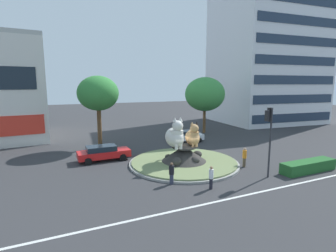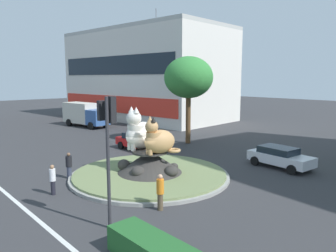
# 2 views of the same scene
# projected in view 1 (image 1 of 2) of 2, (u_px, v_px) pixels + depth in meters

# --- Properties ---
(ground_plane) EXTENTS (160.00, 160.00, 0.00)m
(ground_plane) POSITION_uv_depth(u_px,v_px,m) (184.00, 164.00, 23.29)
(ground_plane) COLOR #333335
(lane_centreline) EXTENTS (112.00, 0.20, 0.01)m
(lane_centreline) POSITION_uv_depth(u_px,v_px,m) (239.00, 197.00, 16.48)
(lane_centreline) COLOR silver
(lane_centreline) RESTS_ON ground
(roundabout_island) EXTENTS (9.83, 9.83, 1.64)m
(roundabout_island) POSITION_uv_depth(u_px,v_px,m) (184.00, 158.00, 23.20)
(roundabout_island) COLOR gray
(roundabout_island) RESTS_ON ground
(cat_statue_white) EXTENTS (1.72, 2.68, 2.71)m
(cat_statue_white) POSITION_uv_depth(u_px,v_px,m) (175.00, 136.00, 22.53)
(cat_statue_white) COLOR silver
(cat_statue_white) RESTS_ON roundabout_island
(cat_statue_calico) EXTENTS (1.72, 2.23, 2.25)m
(cat_statue_calico) POSITION_uv_depth(u_px,v_px,m) (193.00, 137.00, 23.22)
(cat_statue_calico) COLOR tan
(cat_statue_calico) RESTS_ON roundabout_island
(traffic_light_mast) EXTENTS (0.73, 0.51, 5.38)m
(traffic_light_mast) POSITION_uv_depth(u_px,v_px,m) (269.00, 127.00, 19.41)
(traffic_light_mast) COLOR #2D2D33
(traffic_light_mast) RESTS_ON ground
(office_tower) EXTENTS (18.87, 16.52, 25.08)m
(office_tower) POSITION_uv_depth(u_px,v_px,m) (266.00, 55.00, 48.76)
(office_tower) COLOR silver
(office_tower) RESTS_ON ground
(clipped_hedge_strip) EXTENTS (5.23, 1.20, 0.90)m
(clipped_hedge_strip) POSITION_uv_depth(u_px,v_px,m) (308.00, 166.00, 21.19)
(clipped_hedge_strip) COLOR #235B28
(clipped_hedge_strip) RESTS_ON ground
(broadleaf_tree_behind_island) EXTENTS (5.78, 5.78, 8.16)m
(broadleaf_tree_behind_island) POSITION_uv_depth(u_px,v_px,m) (205.00, 94.00, 37.47)
(broadleaf_tree_behind_island) COLOR brown
(broadleaf_tree_behind_island) RESTS_ON ground
(second_tree_near_tower) EXTENTS (4.51, 4.51, 8.06)m
(second_tree_near_tower) POSITION_uv_depth(u_px,v_px,m) (98.00, 94.00, 28.38)
(second_tree_near_tower) COLOR brown
(second_tree_near_tower) RESTS_ON ground
(pedestrian_black_shirt) EXTENTS (0.38, 0.38, 1.61)m
(pedestrian_black_shirt) POSITION_uv_depth(u_px,v_px,m) (172.00, 173.00, 18.44)
(pedestrian_black_shirt) COLOR #33384C
(pedestrian_black_shirt) RESTS_ON ground
(pedestrian_orange_shirt) EXTENTS (0.35, 0.35, 1.72)m
(pedestrian_orange_shirt) POSITION_uv_depth(u_px,v_px,m) (244.00, 157.00, 22.29)
(pedestrian_orange_shirt) COLOR brown
(pedestrian_orange_shirt) RESTS_ON ground
(pedestrian_white_shirt) EXTENTS (0.31, 0.31, 1.62)m
(pedestrian_white_shirt) POSITION_uv_depth(u_px,v_px,m) (211.00, 177.00, 17.58)
(pedestrian_white_shirt) COLOR black
(pedestrian_white_shirt) RESTS_ON ground
(hatchback_near_shophouse) EXTENTS (4.45, 2.32, 1.42)m
(hatchback_near_shophouse) POSITION_uv_depth(u_px,v_px,m) (185.00, 136.00, 32.08)
(hatchback_near_shophouse) COLOR silver
(hatchback_near_shophouse) RESTS_ON ground
(parked_car_right) EXTENTS (4.81, 2.03, 1.43)m
(parked_car_right) POSITION_uv_depth(u_px,v_px,m) (103.00, 153.00, 24.26)
(parked_car_right) COLOR red
(parked_car_right) RESTS_ON ground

